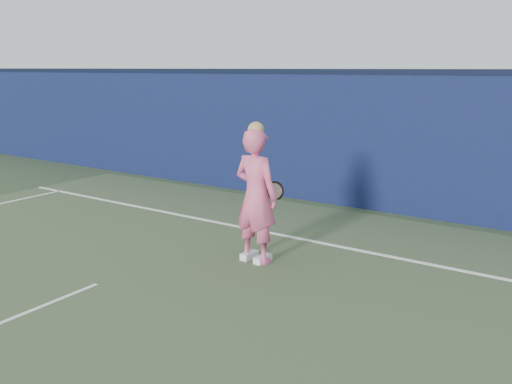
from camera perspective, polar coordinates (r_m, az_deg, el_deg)
The scene contains 5 objects.
ground at distance 6.54m, azimuth -23.27°, elevation -11.80°, with size 80.00×80.00×0.00m, color #2C3B24.
backstop_wall at distance 10.96m, azimuth 5.83°, elevation 5.70°, with size 24.00×0.40×2.50m, color #0B1733.
wall_cap at distance 10.88m, azimuth 5.99°, elevation 12.51°, with size 24.00×0.42×0.10m, color black.
player at distance 7.32m, azimuth -0.00°, elevation -0.39°, with size 0.71×0.50×1.93m.
racket at distance 7.66m, azimuth 1.89°, elevation 0.12°, with size 0.51×0.15×0.28m.
Camera 1 is at (5.14, -3.09, 2.62)m, focal length 38.00 mm.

